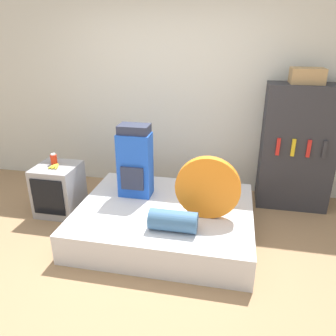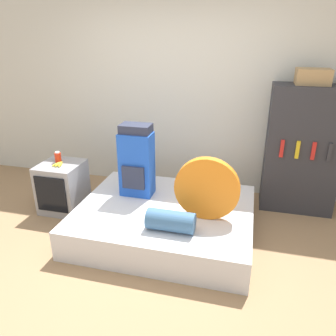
{
  "view_description": "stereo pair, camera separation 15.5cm",
  "coord_description": "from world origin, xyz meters",
  "views": [
    {
      "loc": [
        0.8,
        -2.38,
        2.04
      ],
      "look_at": [
        0.19,
        0.62,
        0.77
      ],
      "focal_mm": 35.0,
      "sensor_mm": 36.0,
      "label": 1
    },
    {
      "loc": [
        0.95,
        -2.35,
        2.04
      ],
      "look_at": [
        0.19,
        0.62,
        0.77
      ],
      "focal_mm": 35.0,
      "sensor_mm": 36.0,
      "label": 2
    }
  ],
  "objects": [
    {
      "name": "bed",
      "position": [
        0.16,
        0.62,
        0.16
      ],
      "size": [
        1.84,
        1.5,
        0.32
      ],
      "color": "silver",
      "rests_on": "ground_plane"
    },
    {
      "name": "television",
      "position": [
        -1.19,
        0.82,
        0.3
      ],
      "size": [
        0.48,
        0.51,
        0.6
      ],
      "color": "#939399",
      "rests_on": "ground_plane"
    },
    {
      "name": "sleeping_roll",
      "position": [
        0.33,
        0.2,
        0.42
      ],
      "size": [
        0.45,
        0.2,
        0.2
      ],
      "color": "#3D668E",
      "rests_on": "bed"
    },
    {
      "name": "bookshelf",
      "position": [
        1.58,
        1.58,
        0.76
      ],
      "size": [
        0.83,
        0.44,
        1.51
      ],
      "color": "#2D2D33",
      "rests_on": "ground_plane"
    },
    {
      "name": "backpack",
      "position": [
        -0.23,
        0.84,
        0.72
      ],
      "size": [
        0.36,
        0.27,
        0.82
      ],
      "color": "blue",
      "rests_on": "bed"
    },
    {
      "name": "wall_back",
      "position": [
        0.0,
        1.88,
        1.3
      ],
      "size": [
        8.0,
        0.05,
        2.6
      ],
      "color": "silver",
      "rests_on": "ground_plane"
    },
    {
      "name": "ground_plane",
      "position": [
        0.0,
        0.0,
        0.0
      ],
      "size": [
        16.0,
        16.0,
        0.0
      ],
      "primitive_type": "plane",
      "color": "#997551"
    },
    {
      "name": "canister",
      "position": [
        -1.23,
        0.87,
        0.66
      ],
      "size": [
        0.07,
        0.07,
        0.13
      ],
      "color": "red",
      "rests_on": "television"
    },
    {
      "name": "banana_bunch",
      "position": [
        -1.17,
        0.78,
        0.61
      ],
      "size": [
        0.12,
        0.16,
        0.03
      ],
      "color": "yellow",
      "rests_on": "television"
    },
    {
      "name": "cardboard_box",
      "position": [
        1.57,
        1.59,
        1.6
      ],
      "size": [
        0.36,
        0.28,
        0.17
      ],
      "color": "#A88456",
      "rests_on": "bookshelf"
    },
    {
      "name": "tent_bag",
      "position": [
        0.61,
        0.51,
        0.64
      ],
      "size": [
        0.64,
        0.08,
        0.64
      ],
      "color": "orange",
      "rests_on": "bed"
    }
  ]
}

